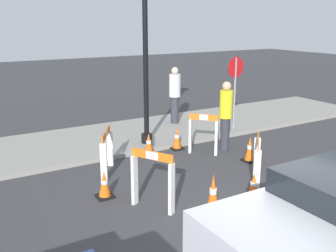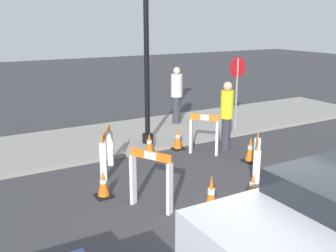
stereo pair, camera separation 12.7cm
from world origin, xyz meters
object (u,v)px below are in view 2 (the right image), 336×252
at_px(stop_sign, 237,81).
at_px(person_pedestrian, 177,93).
at_px(person_worker, 227,113).
at_px(streetlamp_post, 146,25).

bearing_deg(stop_sign, person_pedestrian, -54.39).
distance_m(stop_sign, person_worker, 1.86).
bearing_deg(person_pedestrian, streetlamp_post, 4.79).
bearing_deg(person_pedestrian, person_worker, 53.60).
relative_size(stop_sign, person_pedestrian, 1.21).
relative_size(person_worker, person_pedestrian, 1.01).
height_order(streetlamp_post, person_pedestrian, streetlamp_post).
height_order(streetlamp_post, stop_sign, streetlamp_post).
distance_m(person_worker, person_pedestrian, 2.63).
bearing_deg(person_worker, streetlamp_post, -63.34).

